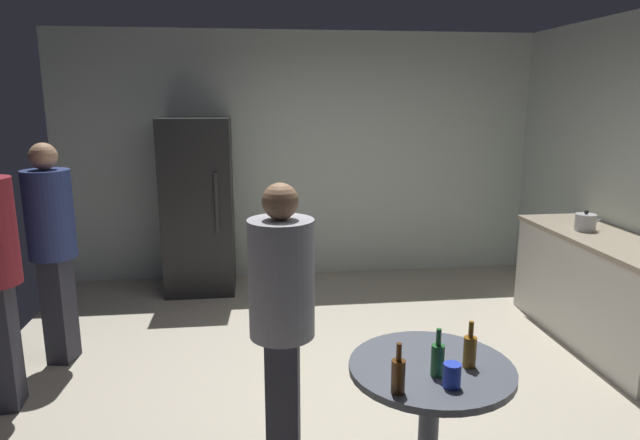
{
  "coord_description": "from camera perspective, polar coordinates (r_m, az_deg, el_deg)",
  "views": [
    {
      "loc": [
        -0.55,
        -3.55,
        2.0
      ],
      "look_at": [
        -0.1,
        0.12,
        1.18
      ],
      "focal_mm": 31.19,
      "sensor_mm": 36.0,
      "label": 1
    }
  ],
  "objects": [
    {
      "name": "person_in_navy_shirt",
      "position": [
        4.58,
        -25.8,
        -1.58
      ],
      "size": [
        0.4,
        0.4,
        1.68
      ],
      "rotation": [
        0.0,
        0.0,
        -0.18
      ],
      "color": "#2D2D38",
      "rests_on": "ground_plane"
    },
    {
      "name": "ground_plane",
      "position": [
        4.14,
        1.6,
        -17.22
      ],
      "size": [
        5.2,
        5.2,
        0.1
      ],
      "primitive_type": "cube",
      "color": "#B2A893"
    },
    {
      "name": "beer_bottle_brown",
      "position": [
        2.53,
        8.03,
        -15.44
      ],
      "size": [
        0.06,
        0.06,
        0.23
      ],
      "color": "#593314",
      "rests_on": "foreground_table"
    },
    {
      "name": "foreground_table",
      "position": [
        2.87,
        11.26,
        -16.24
      ],
      "size": [
        0.8,
        0.8,
        0.73
      ],
      "color": "#4C515B",
      "rests_on": "ground_plane"
    },
    {
      "name": "beer_bottle_amber",
      "position": [
        2.82,
        15.11,
        -12.78
      ],
      "size": [
        0.06,
        0.06,
        0.23
      ],
      "color": "#8C5919",
      "rests_on": "foreground_table"
    },
    {
      "name": "beer_bottle_green",
      "position": [
        2.7,
        11.97,
        -13.73
      ],
      "size": [
        0.06,
        0.06,
        0.23
      ],
      "color": "#26662D",
      "rests_on": "foreground_table"
    },
    {
      "name": "plastic_cup_blue",
      "position": [
        2.63,
        13.38,
        -15.23
      ],
      "size": [
        0.08,
        0.08,
        0.11
      ],
      "primitive_type": "cylinder",
      "color": "blue",
      "rests_on": "foreground_table"
    },
    {
      "name": "refrigerator",
      "position": [
        5.88,
        -12.36,
        1.42
      ],
      "size": [
        0.7,
        0.68,
        1.8
      ],
      "color": "black",
      "rests_on": "ground_plane"
    },
    {
      "name": "kettle",
      "position": [
        5.19,
        25.6,
        -0.19
      ],
      "size": [
        0.24,
        0.17,
        0.18
      ],
      "color": "#B2B2B7",
      "rests_on": "kitchen_counter"
    },
    {
      "name": "kitchen_counter",
      "position": [
        5.14,
        27.01,
        -6.46
      ],
      "size": [
        0.64,
        1.84,
        0.9
      ],
      "color": "beige",
      "rests_on": "ground_plane"
    },
    {
      "name": "wall_back",
      "position": [
        6.24,
        -1.94,
        6.51
      ],
      "size": [
        5.32,
        0.06,
        2.7
      ],
      "primitive_type": "cube",
      "color": "beige",
      "rests_on": "ground_plane"
    },
    {
      "name": "person_in_gray_shirt",
      "position": [
        2.92,
        -3.93,
        -9.13
      ],
      "size": [
        0.39,
        0.39,
        1.59
      ],
      "rotation": [
        0.0,
        0.0,
        -0.14
      ],
      "color": "#2D2D38",
      "rests_on": "ground_plane"
    }
  ]
}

